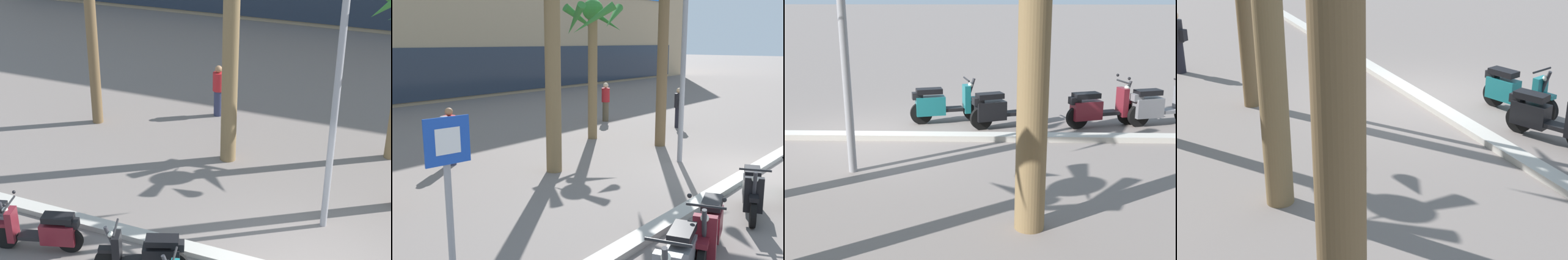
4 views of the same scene
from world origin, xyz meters
TOP-DOWN VIEW (x-y plane):
  - ground_plane at (0.00, 0.00)m, footprint 200.00×200.00m
  - curb_strip at (0.00, -0.01)m, footprint 60.00×0.36m
  - scooter_maroon_mid_rear at (-5.09, -1.10)m, footprint 1.78×0.81m
  - scooter_black_lead_nearest at (-2.87, -0.98)m, footprint 1.65×0.84m
  - crossing_sign at (-8.31, 1.00)m, footprint 0.60×0.16m
  - palm_tree_near_sign at (0.64, 5.81)m, footprint 2.06×2.07m
  - pedestrian_window_shopping at (3.72, 7.57)m, footprint 0.34×0.34m
  - pedestrian_strolling_near_curb at (-4.50, 6.64)m, footprint 0.34×0.34m
  - pedestrian_by_palm_tree at (4.35, 4.49)m, footprint 0.43×0.42m
  - street_lamp at (-0.26, 1.97)m, footprint 0.36×0.36m

SIDE VIEW (x-z plane):
  - ground_plane at x=0.00m, z-range 0.00..0.00m
  - curb_strip at x=0.00m, z-range 0.00..0.12m
  - scooter_black_lead_nearest at x=-2.87m, z-range -0.08..0.97m
  - scooter_maroon_mid_rear at x=-5.09m, z-range -0.14..1.03m
  - pedestrian_by_palm_tree at x=4.35m, z-range 0.04..1.59m
  - pedestrian_strolling_near_curb at x=-4.50m, z-range 0.04..1.61m
  - pedestrian_window_shopping at x=3.72m, z-range 0.04..1.67m
  - crossing_sign at x=-8.31m, z-range 0.30..2.70m
  - palm_tree_near_sign at x=0.64m, z-range 1.18..5.87m
  - street_lamp at x=-0.26m, z-range 0.74..7.67m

